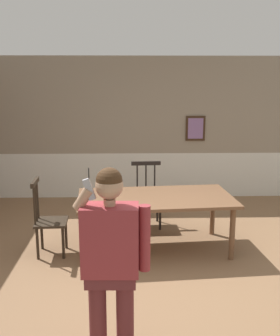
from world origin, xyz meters
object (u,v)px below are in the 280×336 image
(chair_near_window, at_px, (147,196))
(chair_by_doorway, at_px, (48,220))
(dining_table, at_px, (156,202))
(person_figure, at_px, (111,255))

(chair_near_window, distance_m, chair_by_doorway, 1.67)
(dining_table, xyz_separation_m, person_figure, (-0.48, -2.19, 0.26))
(dining_table, distance_m, chair_near_window, 0.94)
(person_figure, bearing_deg, chair_by_doorway, -64.72)
(dining_table, xyz_separation_m, chair_near_window, (-0.08, 0.92, -0.18))
(chair_by_doorway, bearing_deg, chair_near_window, 125.60)
(dining_table, relative_size, person_figure, 1.30)
(chair_by_doorway, relative_size, person_figure, 0.62)
(chair_by_doorway, distance_m, person_figure, 2.31)
(dining_table, bearing_deg, chair_near_window, 94.80)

